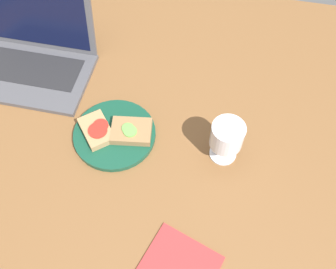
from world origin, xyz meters
The scene contains 7 objects.
wooden_table centered at (0.00, 0.00, 1.50)cm, with size 140.00×140.00×3.00cm, color brown.
plate centered at (-7.48, 3.28, 3.75)cm, with size 21.95×21.95×1.50cm, color #144733.
sandwich_with_tomato centered at (-11.92, 2.49, 5.65)cm, with size 11.88×12.31×2.47cm.
sandwich_with_cucumber centered at (-2.95, 4.04, 5.59)cm, with size 11.52×9.25×2.50cm.
wine_glass centered at (21.59, 3.70, 11.48)cm, with size 8.17×8.17×12.35cm.
laptop centered at (-37.87, 22.85, 7.39)cm, with size 35.05×26.79×20.83cm.
napkin centered at (15.76, -27.23, 3.20)cm, with size 15.88×14.91×0.40cm, color #B23333.
Camera 1 is at (17.49, -46.05, 88.14)cm, focal length 40.00 mm.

